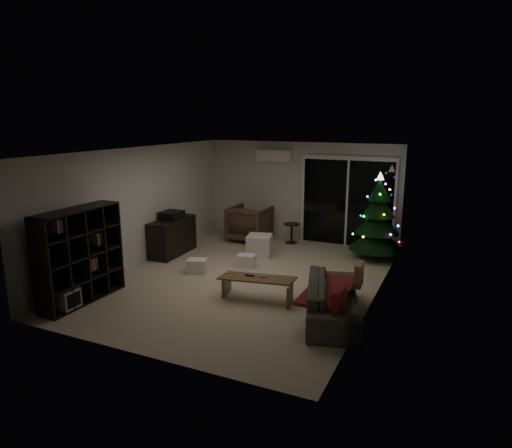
{
  "coord_description": "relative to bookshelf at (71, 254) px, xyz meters",
  "views": [
    {
      "loc": [
        3.76,
        -7.63,
        3.11
      ],
      "look_at": [
        0.1,
        0.3,
        1.05
      ],
      "focal_mm": 32.0,
      "sensor_mm": 36.0,
      "label": 1
    }
  ],
  "objects": [
    {
      "name": "room",
      "position": [
        2.71,
        3.66,
        0.2
      ],
      "size": [
        6.5,
        7.51,
        2.6
      ],
      "color": "beige",
      "rests_on": "ground"
    },
    {
      "name": "bookshelf",
      "position": [
        0.0,
        0.0,
        0.0
      ],
      "size": [
        0.74,
        1.68,
        1.63
      ],
      "primitive_type": null,
      "rotation": [
        0.0,
        0.0,
        -0.21
      ],
      "color": "black",
      "rests_on": "floor"
    },
    {
      "name": "media_cabinet",
      "position": [
        0.0,
        2.96,
        -0.4
      ],
      "size": [
        0.57,
        1.36,
        0.83
      ],
      "primitive_type": "cube",
      "rotation": [
        0.0,
        0.0,
        0.05
      ],
      "color": "black",
      "rests_on": "floor"
    },
    {
      "name": "stereo",
      "position": [
        0.0,
        2.96,
        0.11
      ],
      "size": [
        0.42,
        0.5,
        0.18
      ],
      "primitive_type": "cube",
      "color": "black",
      "rests_on": "media_cabinet"
    },
    {
      "name": "armchair",
      "position": [
        1.1,
        4.78,
        -0.37
      ],
      "size": [
        0.98,
        1.01,
        0.89
      ],
      "primitive_type": "imported",
      "rotation": [
        0.0,
        0.0,
        3.11
      ],
      "color": "brown",
      "rests_on": "floor"
    },
    {
      "name": "ottoman",
      "position": [
        1.87,
        3.69,
        -0.57
      ],
      "size": [
        0.65,
        0.65,
        0.48
      ],
      "primitive_type": "cube",
      "rotation": [
        0.0,
        0.0,
        0.25
      ],
      "color": "white",
      "rests_on": "floor"
    },
    {
      "name": "cardboard_box_a",
      "position": [
        1.2,
        2.08,
        -0.67
      ],
      "size": [
        0.47,
        0.41,
        0.28
      ],
      "primitive_type": "cube",
      "rotation": [
        0.0,
        0.0,
        0.35
      ],
      "color": "white",
      "rests_on": "floor"
    },
    {
      "name": "cardboard_box_b",
      "position": [
        1.95,
        2.84,
        -0.68
      ],
      "size": [
        0.42,
        0.35,
        0.26
      ],
      "primitive_type": "cube",
      "rotation": [
        0.0,
        0.0,
        0.19
      ],
      "color": "white",
      "rests_on": "floor"
    },
    {
      "name": "side_table",
      "position": [
        2.17,
        5.0,
        -0.56
      ],
      "size": [
        0.43,
        0.43,
        0.5
      ],
      "primitive_type": "cylinder",
      "rotation": [
        0.0,
        0.0,
        -0.07
      ],
      "color": "black",
      "rests_on": "floor"
    },
    {
      "name": "floor_lamp",
      "position": [
        1.35,
        5.53,
        0.14
      ],
      "size": [
        0.3,
        0.3,
        1.9
      ],
      "primitive_type": "cylinder",
      "color": "black",
      "rests_on": "floor"
    },
    {
      "name": "sofa",
      "position": [
        4.3,
        1.17,
        -0.52
      ],
      "size": [
        1.34,
        2.18,
        0.6
      ],
      "primitive_type": "imported",
      "rotation": [
        0.0,
        0.0,
        1.86
      ],
      "color": "#494E41",
      "rests_on": "floor"
    },
    {
      "name": "sofa_throw",
      "position": [
        4.2,
        1.17,
        -0.38
      ],
      "size": [
        0.64,
        1.47,
        0.05
      ],
      "primitive_type": "cube",
      "color": "maroon",
      "rests_on": "sofa"
    },
    {
      "name": "cushion_a",
      "position": [
        4.55,
        1.82,
        -0.27
      ],
      "size": [
        0.15,
        0.4,
        0.39
      ],
      "primitive_type": "cube",
      "rotation": [
        0.0,
        0.0,
        0.09
      ],
      "color": "#947A4B",
      "rests_on": "sofa"
    },
    {
      "name": "cushion_b",
      "position": [
        4.55,
        0.52,
        -0.27
      ],
      "size": [
        0.14,
        0.4,
        0.39
      ],
      "primitive_type": "cube",
      "rotation": [
        0.0,
        0.0,
        -0.07
      ],
      "color": "maroon",
      "rests_on": "sofa"
    },
    {
      "name": "coffee_table",
      "position": [
        2.91,
        1.32,
        -0.61
      ],
      "size": [
        1.33,
        0.67,
        0.4
      ],
      "primitive_type": null,
      "rotation": [
        0.0,
        0.0,
        0.18
      ],
      "color": "brown",
      "rests_on": "floor"
    },
    {
      "name": "remote_a",
      "position": [
        2.76,
        1.32,
        -0.4
      ],
      "size": [
        0.16,
        0.05,
        0.02
      ],
      "primitive_type": "cube",
      "color": "black",
      "rests_on": "coffee_table"
    },
    {
      "name": "remote_b",
      "position": [
        3.01,
        1.37,
        -0.4
      ],
      "size": [
        0.15,
        0.09,
        0.02
      ],
      "primitive_type": "cube",
      "rotation": [
        0.0,
        0.0,
        0.35
      ],
      "color": "slate",
      "rests_on": "coffee_table"
    },
    {
      "name": "christmas_tree",
      "position": [
        4.34,
        4.58,
        0.16
      ],
      "size": [
        1.47,
        1.47,
        1.95
      ],
      "primitive_type": "cone",
      "rotation": [
        0.0,
        0.0,
        -0.26
      ],
      "color": "#0E3617",
      "rests_on": "floor"
    }
  ]
}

